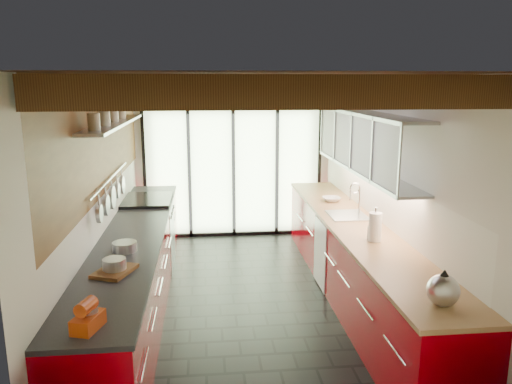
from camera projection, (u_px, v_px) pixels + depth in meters
ground at (248, 303)px, 5.86m from camera, size 5.50×5.50×0.00m
room_shell at (248, 164)px, 5.50m from camera, size 5.50×5.50×5.50m
ceiling_beams at (244, 89)px, 5.69m from camera, size 3.14×5.06×4.90m
glass_door at (233, 137)px, 8.11m from camera, size 2.95×0.10×2.90m
left_counter at (136, 271)px, 5.63m from camera, size 0.68×5.00×0.92m
range_stove at (149, 232)px, 7.03m from camera, size 0.66×0.90×0.97m
right_counter at (355, 262)px, 5.89m from camera, size 0.68×5.00×0.92m
sink_assembly at (349, 213)px, 6.17m from camera, size 0.45×0.52×0.43m
upper_cabinets_right at (366, 142)px, 5.89m from camera, size 0.34×3.00×3.00m
left_wall_fixtures at (113, 147)px, 5.49m from camera, size 0.28×2.60×0.96m
stand_mixer at (88, 317)px, 3.33m from camera, size 0.21×0.27×0.22m
pot_large at (114, 266)px, 4.33m from camera, size 0.24×0.24×0.13m
pot_small at (125, 247)px, 4.88m from camera, size 0.24×0.24×0.09m
cutting_board at (115, 271)px, 4.33m from camera, size 0.39×0.45×0.03m
kettle at (443, 288)px, 3.69m from camera, size 0.30×0.33×0.29m
paper_towel at (375, 227)px, 5.16m from camera, size 0.18×0.18×0.36m
soap_bottle at (373, 230)px, 5.21m from camera, size 0.11×0.11×0.21m
bowl at (331, 199)px, 6.92m from camera, size 0.26×0.26×0.06m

